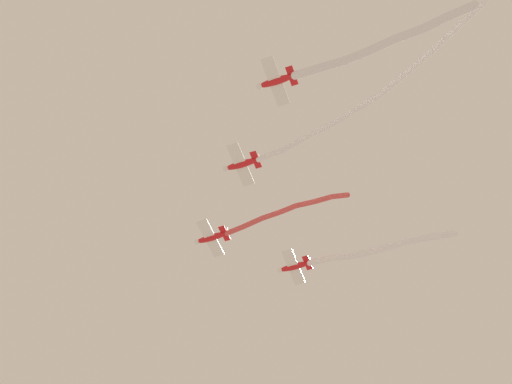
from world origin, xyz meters
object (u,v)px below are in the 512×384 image
object	(u,v)px
airplane_lead	(211,238)
airplane_left_wing	(241,164)
airplane_slot	(276,81)
airplane_right_wing	(294,267)

from	to	relation	value
airplane_lead	airplane_left_wing	world-z (taller)	same
airplane_left_wing	airplane_lead	bearing A→B (deg)	-51.68
airplane_left_wing	airplane_slot	world-z (taller)	airplane_left_wing
airplane_lead	airplane_left_wing	distance (m)	11.70
airplane_lead	airplane_slot	bearing A→B (deg)	129.90
airplane_left_wing	airplane_right_wing	bearing A→B (deg)	-93.66
airplane_right_wing	airplane_slot	bearing A→B (deg)	103.16
airplane_slot	airplane_right_wing	bearing A→B (deg)	-76.52
airplane_left_wing	airplane_slot	size ratio (longest dim) A/B	1.00
airplane_lead	airplane_right_wing	xyz separation A→B (m)	(-11.70, 0.11, 0.30)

